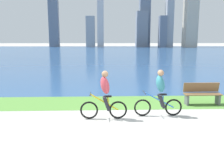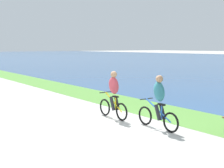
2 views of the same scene
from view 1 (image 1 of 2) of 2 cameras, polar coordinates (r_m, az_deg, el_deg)
ground_plane at (r=7.88m, az=5.39°, el=-9.80°), size 300.00×300.00×0.00m
grass_strip_bayside at (r=10.84m, az=3.24°, el=-4.16°), size 120.00×2.32×0.01m
bay_water_surface at (r=52.19m, az=-1.09°, el=7.25°), size 300.00×81.00×0.00m
cyclist_lead at (r=8.46m, az=-1.68°, el=-2.50°), size 1.60×0.52×1.65m
cyclist_trailing at (r=8.94m, az=10.74°, el=-2.00°), size 1.70×0.52×1.64m
bench_near_path at (r=11.05m, az=19.73°, el=-2.09°), size 1.50×0.47×0.90m
city_skyline_far_shore at (r=84.83m, az=5.30°, el=14.88°), size 47.84×9.82×26.56m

